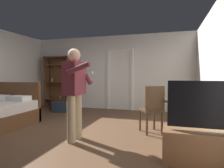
# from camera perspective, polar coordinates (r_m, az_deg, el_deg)

# --- Properties ---
(ground_plane) EXTENTS (6.26, 6.26, 0.00)m
(ground_plane) POSITION_cam_1_polar(r_m,az_deg,el_deg) (4.31, -12.40, -13.67)
(ground_plane) COLOR brown
(wall_back) EXTENTS (5.93, 0.12, 2.59)m
(wall_back) POSITION_cam_1_polar(r_m,az_deg,el_deg) (6.81, -0.63, 3.40)
(wall_back) COLOR silver
(wall_back) RESTS_ON ground_plane
(wall_right) EXTENTS (0.12, 5.90, 2.59)m
(wall_right) POSITION_cam_1_polar(r_m,az_deg,el_deg) (3.72, 30.51, 3.66)
(wall_right) COLOR silver
(wall_right) RESTS_ON ground_plane
(doorway_frame) EXTENTS (0.93, 0.08, 2.13)m
(doorway_frame) POSITION_cam_1_polar(r_m,az_deg,el_deg) (6.62, 2.40, 2.79)
(doorway_frame) COLOR white
(doorway_frame) RESTS_ON ground_plane
(bookshelf) EXTENTS (1.04, 0.32, 1.90)m
(bookshelf) POSITION_cam_1_polar(r_m,az_deg,el_deg) (7.44, -15.85, 1.21)
(bookshelf) COLOR brown
(bookshelf) RESTS_ON ground_plane
(tv_flatscreen) EXTENTS (1.20, 0.40, 1.13)m
(tv_flatscreen) POSITION_cam_1_polar(r_m,az_deg,el_deg) (2.94, 27.15, -15.24)
(tv_flatscreen) COLOR brown
(tv_flatscreen) RESTS_ON ground_plane
(side_table) EXTENTS (0.67, 0.67, 0.70)m
(side_table) POSITION_cam_1_polar(r_m,az_deg,el_deg) (4.09, 19.93, -7.80)
(side_table) COLOR brown
(side_table) RESTS_ON ground_plane
(laptop) EXTENTS (0.39, 0.39, 0.17)m
(laptop) POSITION_cam_1_polar(r_m,az_deg,el_deg) (4.01, 19.45, -3.99)
(laptop) COLOR black
(laptop) RESTS_ON side_table
(bottle_on_table) EXTENTS (0.06, 0.06, 0.22)m
(bottle_on_table) POSITION_cam_1_polar(r_m,az_deg,el_deg) (3.98, 22.08, -3.47)
(bottle_on_table) COLOR #2D4F0F
(bottle_on_table) RESTS_ON side_table
(wooden_chair) EXTENTS (0.58, 0.58, 0.99)m
(wooden_chair) POSITION_cam_1_polar(r_m,az_deg,el_deg) (4.04, 12.06, -6.82)
(wooden_chair) COLOR #4C331E
(wooden_chair) RESTS_ON ground_plane
(person_blue_shirt) EXTENTS (0.62, 0.60, 1.69)m
(person_blue_shirt) POSITION_cam_1_polar(r_m,az_deg,el_deg) (3.55, -11.06, -0.98)
(person_blue_shirt) COLOR tan
(person_blue_shirt) RESTS_ON ground_plane
(suitcase_dark) EXTENTS (0.55, 0.47, 0.33)m
(suitcase_dark) POSITION_cam_1_polar(r_m,az_deg,el_deg) (6.56, -15.15, -6.57)
(suitcase_dark) COLOR #1E2D38
(suitcase_dark) RESTS_ON ground_plane
(suitcase_small) EXTENTS (0.53, 0.32, 0.33)m
(suitcase_small) POSITION_cam_1_polar(r_m,az_deg,el_deg) (6.85, -15.54, -6.18)
(suitcase_small) COLOR #4C1919
(suitcase_small) RESTS_ON ground_plane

